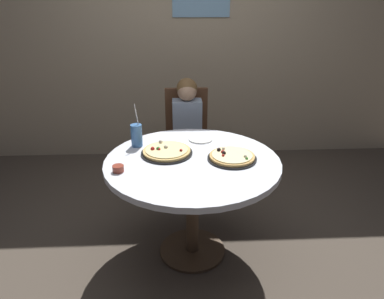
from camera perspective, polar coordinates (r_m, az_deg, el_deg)
name	(u,v)px	position (r m, az deg, el deg)	size (l,w,h in m)	color
ground_plane	(192,251)	(2.73, 0.05, -15.98)	(8.00, 8.00, 0.00)	#4C4238
wall_with_window	(184,25)	(3.96, -1.37, 19.48)	(5.20, 0.14, 2.90)	tan
dining_table	(192,174)	(2.37, 0.06, -3.90)	(1.16, 1.16, 0.75)	silver
chair_wooden	(187,134)	(3.36, -0.84, 2.53)	(0.40, 0.40, 0.95)	brown
diner_child	(188,146)	(3.21, -0.72, 0.59)	(0.26, 0.41, 1.08)	#3F4766
pizza_veggie	(167,151)	(2.41, -4.12, -0.32)	(0.35, 0.35, 0.05)	black
pizza_cheese	(232,157)	(2.34, 6.45, -1.19)	(0.32, 0.32, 0.05)	black
soda_cup	(137,135)	(2.53, -8.91, 2.28)	(0.08, 0.08, 0.31)	#3F72B2
sauce_bowl	(118,169)	(2.21, -11.81, -3.02)	(0.07, 0.07, 0.04)	brown
plate_small	(201,139)	(2.64, 1.40, 1.70)	(0.18, 0.18, 0.01)	white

